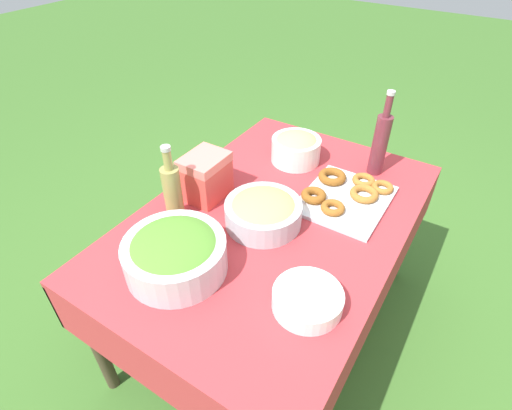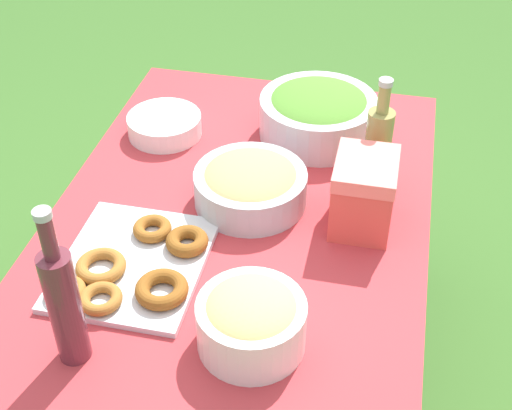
# 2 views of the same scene
# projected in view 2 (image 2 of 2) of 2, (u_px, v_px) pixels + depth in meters

# --- Properties ---
(ground_plane) EXTENTS (14.00, 14.00, 0.00)m
(ground_plane) POSITION_uv_depth(u_px,v_px,m) (242.00, 384.00, 2.22)
(ground_plane) COLOR #3D6B28
(picnic_table) EXTENTS (1.39, 0.94, 0.68)m
(picnic_table) POSITION_uv_depth(u_px,v_px,m) (240.00, 241.00, 1.85)
(picnic_table) COLOR #B73338
(picnic_table) RESTS_ON ground_plane
(salad_bowl) EXTENTS (0.34, 0.34, 0.14)m
(salad_bowl) POSITION_uv_depth(u_px,v_px,m) (318.00, 113.00, 2.04)
(salad_bowl) COLOR silver
(salad_bowl) RESTS_ON picnic_table
(pasta_bowl) EXTENTS (0.22, 0.22, 0.13)m
(pasta_bowl) POSITION_uv_depth(u_px,v_px,m) (251.00, 320.00, 1.43)
(pasta_bowl) COLOR white
(pasta_bowl) RESTS_ON picnic_table
(donut_platter) EXTENTS (0.39, 0.35, 0.05)m
(donut_platter) POSITION_uv_depth(u_px,v_px,m) (135.00, 266.00, 1.62)
(donut_platter) COLOR silver
(donut_platter) RESTS_ON picnic_table
(plate_stack) EXTENTS (0.21, 0.21, 0.06)m
(plate_stack) POSITION_uv_depth(u_px,v_px,m) (165.00, 125.00, 2.07)
(plate_stack) COLOR white
(plate_stack) RESTS_ON picnic_table
(olive_oil_bottle) EXTENTS (0.07, 0.07, 0.31)m
(olive_oil_bottle) POSITION_uv_depth(u_px,v_px,m) (378.00, 145.00, 1.82)
(olive_oil_bottle) COLOR #998E4C
(olive_oil_bottle) RESTS_ON picnic_table
(wine_bottle) EXTENTS (0.07, 0.07, 0.38)m
(wine_bottle) POSITION_uv_depth(u_px,v_px,m) (64.00, 303.00, 1.36)
(wine_bottle) COLOR maroon
(wine_bottle) RESTS_ON picnic_table
(bread_bowl) EXTENTS (0.29, 0.29, 0.11)m
(bread_bowl) POSITION_uv_depth(u_px,v_px,m) (250.00, 184.00, 1.80)
(bread_bowl) COLOR #B2B7BC
(bread_bowl) RESTS_ON picnic_table
(cooler_box) EXTENTS (0.18, 0.15, 0.19)m
(cooler_box) POSITION_uv_depth(u_px,v_px,m) (363.00, 193.00, 1.71)
(cooler_box) COLOR #E04C42
(cooler_box) RESTS_ON picnic_table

